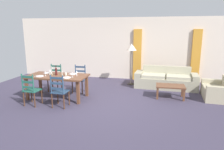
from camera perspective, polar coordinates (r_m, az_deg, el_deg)
ground_plane at (r=6.21m, az=-2.79°, el=-7.81°), size 9.60×9.60×0.02m
wall_far at (r=9.08m, az=2.58°, el=7.48°), size 9.60×0.16×2.70m
curtain_panel_left at (r=8.87m, az=7.15°, el=5.66°), size 0.35×0.08×2.20m
curtain_panel_right at (r=8.98m, az=22.63°, el=4.88°), size 0.35×0.08×2.20m
dining_table at (r=6.64m, az=-15.27°, el=-0.84°), size 1.90×0.96×0.75m
dining_chair_near_left at (r=6.25m, az=-21.92°, el=-3.88°), size 0.45×0.43×0.96m
dining_chair_near_right at (r=5.86m, az=-14.68°, el=-4.43°), size 0.42×0.40×0.96m
dining_chair_far_left at (r=7.54m, az=-15.78°, el=-0.74°), size 0.44×0.42×0.96m
dining_chair_far_right at (r=7.19m, az=-9.22°, el=-1.05°), size 0.42×0.40×0.96m
dinner_plate_near_left at (r=6.63m, az=-19.77°, el=-0.31°), size 0.24×0.24×0.02m
fork_near_left at (r=6.71m, az=-20.85°, el=-0.29°), size 0.03×0.17×0.01m
dinner_plate_near_right at (r=6.20m, az=-12.69°, el=-0.71°), size 0.24×0.24×0.02m
fork_near_right at (r=6.26m, az=-13.93°, el=-0.70°), size 0.03×0.17×0.01m
dinner_plate_far_left at (r=7.04m, az=-17.64°, el=0.57°), size 0.24×0.24×0.02m
fork_far_left at (r=7.12m, az=-18.68°, el=0.57°), size 0.03×0.17×0.01m
dinner_plate_far_right at (r=6.64m, az=-10.89°, el=0.25°), size 0.24×0.24×0.02m
fork_far_right at (r=6.71m, az=-12.06°, el=0.25°), size 0.03×0.17×0.01m
wine_bottle at (r=6.64m, az=-15.53°, el=0.97°), size 0.07×0.07×0.32m
wine_glass_near_left at (r=6.63m, az=-18.39°, el=0.70°), size 0.06×0.06×0.16m
wine_glass_near_right at (r=6.24m, az=-11.20°, el=0.40°), size 0.06×0.06×0.16m
wine_glass_far_left at (r=6.87m, az=-17.10°, el=1.18°), size 0.06×0.06×0.16m
wine_glass_far_right at (r=6.48m, az=-9.97°, el=0.89°), size 0.06×0.06×0.16m
coffee_cup_primary at (r=6.53m, az=-12.94°, el=0.26°), size 0.07×0.07×0.09m
coffee_cup_secondary at (r=6.81m, az=-17.15°, el=0.52°), size 0.07×0.07×0.09m
candle_tall at (r=6.70m, az=-16.64°, el=0.67°), size 0.05×0.05×0.28m
candle_short at (r=6.48m, az=-13.93°, el=0.08°), size 0.05×0.05×0.15m
couch at (r=7.94m, az=14.95°, el=-1.41°), size 2.32×0.94×0.80m
coffee_table at (r=6.76m, az=16.20°, el=-3.35°), size 0.90×0.56×0.42m
armchair_upholstered at (r=7.29m, az=28.04°, el=-4.07°), size 0.88×1.21×0.72m
standing_lamp at (r=7.99m, az=5.54°, el=7.18°), size 0.40×0.40×1.64m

